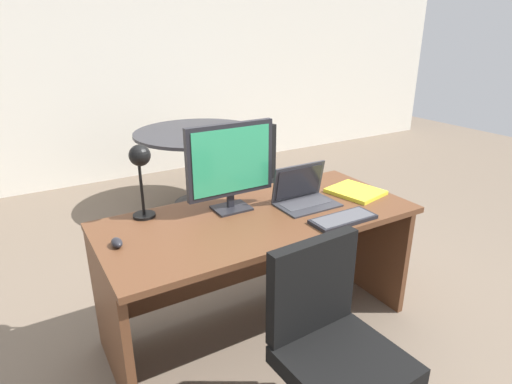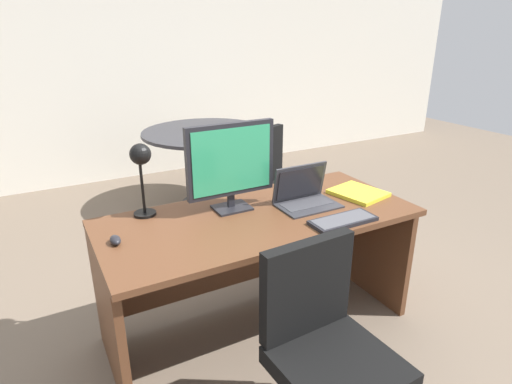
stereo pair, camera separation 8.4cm
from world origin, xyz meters
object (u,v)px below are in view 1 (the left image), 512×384
(mouse, at_px, (117,243))
(meeting_chair_near, at_px, (272,194))
(office_chair, at_px, (334,366))
(meeting_table, at_px, (199,150))
(monitor, at_px, (231,163))
(laptop, at_px, (302,192))
(desk_lamp, at_px, (140,165))
(keyboard, at_px, (343,219))
(desk, at_px, (255,246))
(book, at_px, (356,192))

(mouse, relative_size, meeting_chair_near, 0.10)
(mouse, distance_m, office_chair, 1.11)
(office_chair, xyz_separation_m, meeting_table, (0.57, 2.67, 0.22))
(monitor, bearing_deg, meeting_chair_near, 46.82)
(monitor, relative_size, meeting_chair_near, 0.56)
(office_chair, bearing_deg, monitor, 89.58)
(laptop, xyz_separation_m, meeting_chair_near, (0.46, 1.04, -0.45))
(meeting_chair_near, bearing_deg, monitor, -133.18)
(monitor, distance_m, meeting_table, 1.88)
(mouse, height_order, desk_lamp, desk_lamp)
(desk_lamp, xyz_separation_m, meeting_table, (1.01, 1.62, -0.45))
(mouse, distance_m, meeting_chair_near, 1.88)
(monitor, bearing_deg, keyboard, -45.47)
(monitor, height_order, desk_lamp, monitor)
(meeting_chair_near, bearing_deg, office_chair, -115.24)
(desk_lamp, relative_size, meeting_table, 0.33)
(monitor, xyz_separation_m, desk_lamp, (-0.45, 0.13, 0.02))
(desk, xyz_separation_m, mouse, (-0.76, -0.02, 0.24))
(desk_lamp, xyz_separation_m, office_chair, (0.44, -1.04, -0.67))
(keyboard, distance_m, office_chair, 0.76)
(desk, distance_m, book, 0.71)
(desk, height_order, laptop, laptop)
(monitor, xyz_separation_m, book, (0.77, -0.17, -0.26))
(laptop, relative_size, desk_lamp, 0.84)
(keyboard, relative_size, meeting_table, 0.30)
(desk, relative_size, desk_lamp, 4.24)
(desk_lamp, bearing_deg, laptop, -16.42)
(monitor, xyz_separation_m, laptop, (0.40, -0.12, -0.20))
(desk_lamp, distance_m, office_chair, 1.32)
(laptop, height_order, book, laptop)
(keyboard, relative_size, book, 1.05)
(desk_lamp, bearing_deg, desk, -22.06)
(desk, height_order, office_chair, office_chair)
(desk, height_order, keyboard, keyboard)
(desk_lamp, height_order, book, desk_lamp)
(keyboard, bearing_deg, laptop, 96.52)
(book, height_order, meeting_table, meeting_table)
(laptop, height_order, office_chair, laptop)
(book, bearing_deg, office_chair, -136.05)
(keyboard, distance_m, mouse, 1.14)
(meeting_table, bearing_deg, laptop, -95.00)
(monitor, relative_size, office_chair, 0.57)
(desk, distance_m, mouse, 0.79)
(desk, xyz_separation_m, meeting_chair_near, (0.76, 1.01, -0.17))
(monitor, relative_size, mouse, 5.78)
(desk_lamp, distance_m, meeting_table, 1.96)
(book, relative_size, meeting_table, 0.29)
(office_chair, bearing_deg, meeting_table, 78.00)
(laptop, bearing_deg, meeting_table, 85.00)
(keyboard, relative_size, mouse, 4.13)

